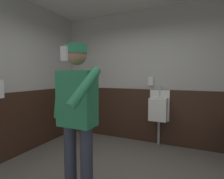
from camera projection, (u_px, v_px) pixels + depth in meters
The scene contains 7 objects.
wall_back at pixel (148, 77), 3.76m from camera, with size 4.59×0.12×2.85m, color #B2B2AD.
wainscot_band_back at pixel (147, 116), 3.76m from camera, with size 3.99×0.03×1.15m, color #382319.
wainscot_band_left at pixel (3, 128), 2.85m from camera, with size 0.03×3.81×1.15m, color #382319.
urinal_solo at pixel (159, 109), 3.50m from camera, with size 0.40×0.34×1.24m.
person at pixel (77, 112), 1.90m from camera, with size 0.62×0.60×1.77m.
cell_phone at pixel (64, 54), 1.30m from camera, with size 0.06×0.02×0.11m, color silver.
soap_dispenser at pixel (151, 81), 3.65m from camera, with size 0.10×0.07×0.18m, color silver.
Camera 1 is at (0.83, -1.80, 1.43)m, focal length 27.68 mm.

